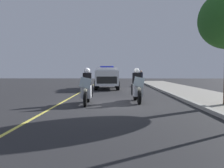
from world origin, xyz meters
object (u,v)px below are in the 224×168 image
at_px(police_motorcycle_lead_right, 137,88).
at_px(police_suv, 107,77).
at_px(police_motorcycle_lead_left, 87,89).
at_px(cyclist_background, 141,78).

relative_size(police_motorcycle_lead_right, police_suv, 0.43).
bearing_deg(police_motorcycle_lead_right, police_motorcycle_lead_left, -72.07).
height_order(police_motorcycle_lead_right, cyclist_background, police_motorcycle_lead_right).
bearing_deg(police_motorcycle_lead_right, cyclist_background, 172.75).
bearing_deg(police_suv, police_motorcycle_lead_left, -3.05).
xyz_separation_m(police_motorcycle_lead_left, police_suv, (-9.33, 0.50, 0.37)).
relative_size(police_motorcycle_lead_left, police_suv, 0.43).
distance_m(police_motorcycle_lead_left, police_motorcycle_lead_right, 2.55).
xyz_separation_m(police_motorcycle_lead_right, police_suv, (-8.55, -1.93, 0.37)).
relative_size(police_motorcycle_lead_right, cyclist_background, 1.22).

